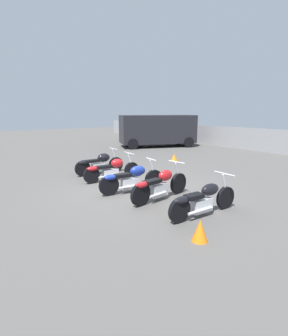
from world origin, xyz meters
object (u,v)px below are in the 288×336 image
(motorcycle_slot_0, at_px, (99,163))
(parked_van, at_px, (157,129))
(motorcycle_slot_3, at_px, (160,185))
(motorcycle_slot_1, at_px, (111,170))
(traffic_cone_near, at_px, (174,158))
(motorcycle_slot_4, at_px, (203,200))
(motorcycle_slot_2, at_px, (131,179))
(traffic_cone_far, at_px, (200,231))

(motorcycle_slot_0, relative_size, parked_van, 0.37)
(motorcycle_slot_0, height_order, parked_van, parked_van)
(motorcycle_slot_3, bearing_deg, motorcycle_slot_1, 174.13)
(motorcycle_slot_0, height_order, traffic_cone_near, motorcycle_slot_0)
(motorcycle_slot_1, height_order, motorcycle_slot_4, motorcycle_slot_4)
(motorcycle_slot_2, distance_m, parked_van, 10.63)
(motorcycle_slot_0, xyz_separation_m, motorcycle_slot_3, (3.77, -0.03, -0.00))
(motorcycle_slot_0, bearing_deg, motorcycle_slot_1, -3.39)
(motorcycle_slot_0, distance_m, traffic_cone_far, 6.14)
(motorcycle_slot_4, bearing_deg, traffic_cone_far, -48.59)
(parked_van, relative_size, traffic_cone_far, 12.78)
(parked_van, bearing_deg, motorcycle_slot_4, -11.97)
(motorcycle_slot_2, height_order, parked_van, parked_van)
(motorcycle_slot_1, height_order, traffic_cone_near, motorcycle_slot_1)
(motorcycle_slot_1, relative_size, traffic_cone_near, 6.10)
(motorcycle_slot_1, xyz_separation_m, motorcycle_slot_2, (1.56, -0.18, 0.02))
(motorcycle_slot_3, bearing_deg, traffic_cone_far, -28.93)
(motorcycle_slot_2, distance_m, motorcycle_slot_3, 1.10)
(parked_van, height_order, traffic_cone_near, parked_van)
(motorcycle_slot_3, relative_size, traffic_cone_near, 6.10)
(motorcycle_slot_0, relative_size, motorcycle_slot_2, 0.95)
(traffic_cone_near, bearing_deg, motorcycle_slot_2, -56.61)
(motorcycle_slot_0, xyz_separation_m, traffic_cone_near, (-0.27, 4.23, -0.25))
(motorcycle_slot_1, bearing_deg, traffic_cone_far, -6.80)
(motorcycle_slot_2, relative_size, motorcycle_slot_3, 0.99)
(motorcycle_slot_3, distance_m, traffic_cone_far, 2.48)
(motorcycle_slot_0, bearing_deg, traffic_cone_near, 95.24)
(motorcycle_slot_3, bearing_deg, motorcycle_slot_2, -174.45)
(motorcycle_slot_0, bearing_deg, motorcycle_slot_2, -4.22)
(motorcycle_slot_1, distance_m, motorcycle_slot_2, 1.57)
(traffic_cone_near, relative_size, traffic_cone_far, 0.83)
(parked_van, bearing_deg, motorcycle_slot_2, -21.21)
(motorcycle_slot_3, relative_size, traffic_cone_far, 5.08)
(parked_van, bearing_deg, motorcycle_slot_0, -32.26)
(motorcycle_slot_2, bearing_deg, motorcycle_slot_3, 19.76)
(motorcycle_slot_3, bearing_deg, motorcycle_slot_4, -4.08)
(parked_van, relative_size, traffic_cone_near, 15.35)
(motorcycle_slot_2, xyz_separation_m, traffic_cone_near, (-2.97, 4.50, -0.24))
(motorcycle_slot_1, distance_m, parked_van, 9.43)
(motorcycle_slot_1, relative_size, motorcycle_slot_4, 1.02)
(motorcycle_slot_0, distance_m, parked_van, 8.65)
(motorcycle_slot_4, xyz_separation_m, traffic_cone_far, (0.82, -0.99, -0.18))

